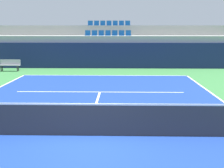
% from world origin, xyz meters
% --- Properties ---
extents(ground_plane, '(80.00, 80.00, 0.00)m').
position_xyz_m(ground_plane, '(0.00, 0.00, 0.00)').
color(ground_plane, '#387A3D').
extents(court_surface, '(11.00, 24.00, 0.01)m').
position_xyz_m(court_surface, '(0.00, 0.00, 0.01)').
color(court_surface, navy).
rests_on(court_surface, ground_plane).
extents(baseline_far, '(11.00, 0.10, 0.00)m').
position_xyz_m(baseline_far, '(0.00, 11.95, 0.01)').
color(baseline_far, white).
rests_on(baseline_far, court_surface).
extents(service_line_far, '(8.26, 0.10, 0.00)m').
position_xyz_m(service_line_far, '(0.00, 6.40, 0.01)').
color(service_line_far, white).
rests_on(service_line_far, court_surface).
extents(centre_service_line, '(0.10, 6.40, 0.00)m').
position_xyz_m(centre_service_line, '(0.00, 3.20, 0.01)').
color(centre_service_line, white).
rests_on(centre_service_line, court_surface).
extents(back_wall, '(20.23, 0.30, 2.00)m').
position_xyz_m(back_wall, '(0.00, 15.94, 1.00)').
color(back_wall, navy).
rests_on(back_wall, ground_plane).
extents(stands_tier_lower, '(20.23, 2.40, 2.52)m').
position_xyz_m(stands_tier_lower, '(0.00, 17.29, 1.26)').
color(stands_tier_lower, '#9E9E99').
rests_on(stands_tier_lower, ground_plane).
extents(stands_tier_upper, '(20.23, 2.40, 3.36)m').
position_xyz_m(stands_tier_upper, '(0.00, 19.69, 1.68)').
color(stands_tier_upper, '#9E9E99').
rests_on(stands_tier_upper, ground_plane).
extents(seating_row_lower, '(3.80, 0.44, 0.44)m').
position_xyz_m(seating_row_lower, '(0.00, 17.38, 2.64)').
color(seating_row_lower, '#145193').
rests_on(seating_row_lower, stands_tier_lower).
extents(seating_row_upper, '(3.80, 0.44, 0.44)m').
position_xyz_m(seating_row_upper, '(0.00, 19.78, 3.48)').
color(seating_row_upper, '#145193').
rests_on(seating_row_upper, stands_tier_upper).
extents(tennis_net, '(11.08, 0.08, 1.07)m').
position_xyz_m(tennis_net, '(0.00, 0.00, 0.51)').
color(tennis_net, black).
rests_on(tennis_net, court_surface).
extents(player_bench, '(1.50, 0.40, 0.85)m').
position_xyz_m(player_bench, '(-7.10, 13.98, 0.51)').
color(player_bench, '#99999E').
rests_on(player_bench, ground_plane).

